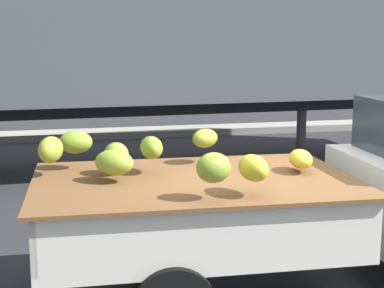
% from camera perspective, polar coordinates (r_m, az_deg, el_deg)
% --- Properties ---
extents(curb_strip, '(80.00, 0.80, 0.16)m').
position_cam_1_polar(curb_strip, '(13.81, -4.12, 1.17)').
color(curb_strip, gray).
rests_on(curb_strip, ground).
extents(semi_trailer, '(12.10, 3.10, 3.95)m').
position_cam_1_polar(semi_trailer, '(10.07, -6.86, 11.81)').
color(semi_trailer, '#4C5156').
rests_on(semi_trailer, ground).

